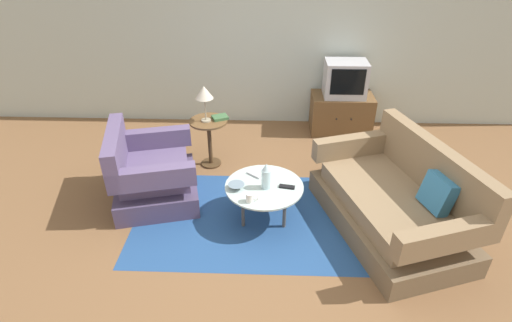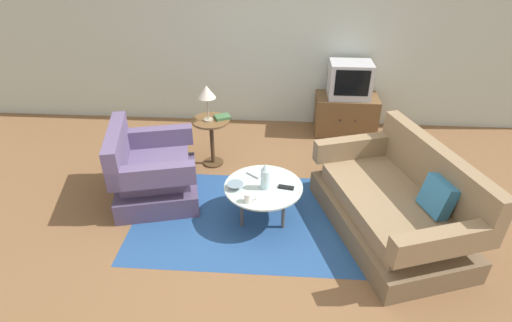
% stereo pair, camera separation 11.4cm
% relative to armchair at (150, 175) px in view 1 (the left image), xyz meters
% --- Properties ---
extents(ground_plane, '(16.00, 16.00, 0.00)m').
position_rel_armchair_xyz_m(ground_plane, '(1.30, -0.38, -0.30)').
color(ground_plane, brown).
extents(back_wall, '(9.00, 0.12, 2.70)m').
position_rel_armchair_xyz_m(back_wall, '(1.30, 2.10, 1.05)').
color(back_wall, '#B2BCB2').
rests_on(back_wall, ground).
extents(area_rug, '(2.69, 1.57, 0.00)m').
position_rel_armchair_xyz_m(area_rug, '(1.25, -0.32, -0.29)').
color(area_rug, navy).
rests_on(area_rug, ground).
extents(armchair, '(1.07, 1.15, 0.85)m').
position_rel_armchair_xyz_m(armchair, '(0.00, 0.00, 0.00)').
color(armchair, '#4B3E5C').
rests_on(armchair, ground).
extents(couch, '(1.44, 1.92, 0.90)m').
position_rel_armchair_xyz_m(couch, '(2.55, -0.41, -0.00)').
color(couch, brown).
rests_on(couch, ground).
extents(coffee_table, '(0.79, 0.79, 0.42)m').
position_rel_armchair_xyz_m(coffee_table, '(1.25, -0.33, 0.09)').
color(coffee_table, '#B2C6C1').
rests_on(coffee_table, ground).
extents(side_table, '(0.46, 0.46, 0.62)m').
position_rel_armchair_xyz_m(side_table, '(0.56, 0.73, 0.15)').
color(side_table, brown).
rests_on(side_table, ground).
extents(tv_stand, '(0.86, 0.52, 0.55)m').
position_rel_armchair_xyz_m(tv_stand, '(2.33, 1.75, -0.02)').
color(tv_stand, brown).
rests_on(tv_stand, ground).
extents(television, '(0.57, 0.42, 0.49)m').
position_rel_armchair_xyz_m(television, '(2.33, 1.74, 0.50)').
color(television, '#B7B7BC').
rests_on(television, tv_stand).
extents(table_lamp, '(0.21, 0.21, 0.44)m').
position_rel_armchair_xyz_m(table_lamp, '(0.53, 0.71, 0.68)').
color(table_lamp, '#9E937A').
rests_on(table_lamp, side_table).
extents(vase, '(0.09, 0.09, 0.28)m').
position_rel_armchair_xyz_m(vase, '(1.27, -0.36, 0.25)').
color(vase, silver).
rests_on(vase, coffee_table).
extents(mug, '(0.12, 0.07, 0.09)m').
position_rel_armchair_xyz_m(mug, '(1.13, -0.59, 0.17)').
color(mug, white).
rests_on(mug, coffee_table).
extents(bowl, '(0.16, 0.16, 0.05)m').
position_rel_armchair_xyz_m(bowl, '(0.98, -0.38, 0.15)').
color(bowl, slate).
rests_on(bowl, coffee_table).
extents(tv_remote_dark, '(0.16, 0.08, 0.02)m').
position_rel_armchair_xyz_m(tv_remote_dark, '(1.48, -0.35, 0.13)').
color(tv_remote_dark, black).
rests_on(tv_remote_dark, coffee_table).
extents(tv_remote_silver, '(0.16, 0.14, 0.02)m').
position_rel_armchair_xyz_m(tv_remote_silver, '(1.14, -0.15, 0.13)').
color(tv_remote_silver, '#B2B2B7').
rests_on(tv_remote_silver, coffee_table).
extents(book, '(0.22, 0.21, 0.04)m').
position_rel_armchair_xyz_m(book, '(0.69, 0.78, 0.34)').
color(book, '#3D663D').
rests_on(book, side_table).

